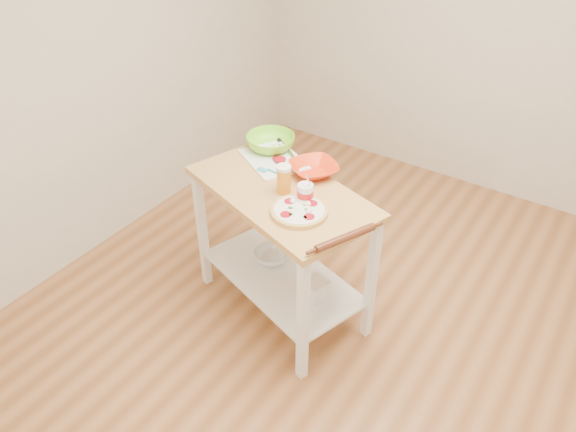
% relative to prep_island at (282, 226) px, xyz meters
% --- Properties ---
extents(room_shell, '(4.04, 4.54, 2.74)m').
position_rel_prep_island_xyz_m(room_shell, '(0.51, -0.12, 0.71)').
color(room_shell, '#A1673B').
rests_on(room_shell, ground).
extents(prep_island, '(1.23, 0.90, 0.90)m').
position_rel_prep_island_xyz_m(prep_island, '(0.00, 0.00, 0.00)').
color(prep_island, tan).
rests_on(prep_island, ground).
extents(pizza, '(0.30, 0.30, 0.05)m').
position_rel_prep_island_xyz_m(pizza, '(0.21, -0.13, 0.27)').
color(pizza, '#DFB35F').
rests_on(pizza, prep_island).
extents(cutting_board, '(0.50, 0.46, 0.04)m').
position_rel_prep_island_xyz_m(cutting_board, '(-0.22, 0.24, 0.26)').
color(cutting_board, white).
rests_on(cutting_board, prep_island).
extents(spatula, '(0.15, 0.05, 0.01)m').
position_rel_prep_island_xyz_m(spatula, '(-0.16, 0.10, 0.27)').
color(spatula, teal).
rests_on(spatula, cutting_board).
extents(knife, '(0.24, 0.17, 0.01)m').
position_rel_prep_island_xyz_m(knife, '(-0.25, 0.39, 0.27)').
color(knife, silver).
rests_on(knife, cutting_board).
extents(orange_bowl, '(0.37, 0.37, 0.07)m').
position_rel_prep_island_xyz_m(orange_bowl, '(0.06, 0.24, 0.29)').
color(orange_bowl, red).
rests_on(orange_bowl, prep_island).
extents(green_bowl, '(0.37, 0.37, 0.09)m').
position_rel_prep_island_xyz_m(green_bowl, '(-0.31, 0.34, 0.30)').
color(green_bowl, '#7EDD26').
rests_on(green_bowl, prep_island).
extents(beer_pint, '(0.08, 0.08, 0.16)m').
position_rel_prep_island_xyz_m(beer_pint, '(0.02, -0.01, 0.34)').
color(beer_pint, orange).
rests_on(beer_pint, prep_island).
extents(yogurt_tub, '(0.09, 0.09, 0.19)m').
position_rel_prep_island_xyz_m(yogurt_tub, '(0.17, -0.03, 0.31)').
color(yogurt_tub, white).
rests_on(yogurt_tub, prep_island).
extents(rolling_pin, '(0.18, 0.33, 0.04)m').
position_rel_prep_island_xyz_m(rolling_pin, '(0.52, -0.21, 0.28)').
color(rolling_pin, '#5C2A15').
rests_on(rolling_pin, prep_island).
extents(shelf_glass_bowl, '(0.28, 0.28, 0.07)m').
position_rel_prep_island_xyz_m(shelf_glass_bowl, '(-0.14, 0.09, -0.35)').
color(shelf_glass_bowl, silver).
rests_on(shelf_glass_bowl, prep_island).
extents(shelf_bin, '(0.17, 0.17, 0.13)m').
position_rel_prep_island_xyz_m(shelf_bin, '(0.27, -0.05, -0.32)').
color(shelf_bin, white).
rests_on(shelf_bin, prep_island).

